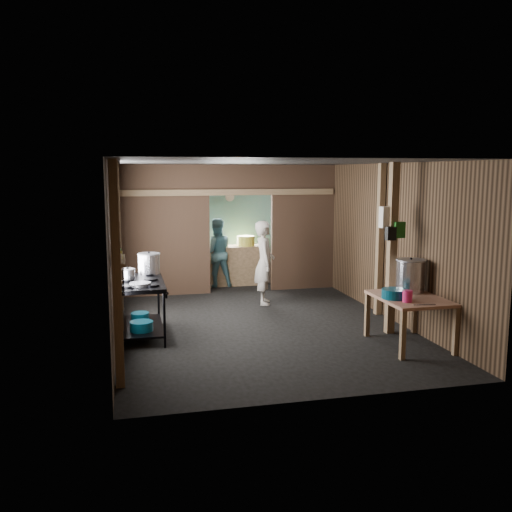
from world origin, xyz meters
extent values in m
cube|color=black|center=(0.00, 0.00, 0.00)|extent=(4.50, 7.00, 0.00)
cube|color=#3C3B3A|center=(0.00, 0.00, 2.60)|extent=(4.50, 7.00, 0.00)
cube|color=brown|center=(0.00, 3.50, 1.30)|extent=(4.50, 0.00, 2.60)
cube|color=brown|center=(0.00, -3.50, 1.30)|extent=(4.50, 0.00, 2.60)
cube|color=brown|center=(-2.25, 0.00, 1.30)|extent=(0.00, 7.00, 2.60)
cube|color=brown|center=(2.25, 0.00, 1.30)|extent=(0.00, 7.00, 2.60)
cube|color=#3F291C|center=(-1.32, 2.20, 1.30)|extent=(1.85, 0.10, 2.60)
cube|color=#3F291C|center=(1.57, 2.20, 1.30)|extent=(1.35, 0.10, 2.60)
cube|color=#3F291C|center=(0.25, 2.20, 2.30)|extent=(1.30, 0.10, 0.60)
cube|color=#719C94|center=(0.00, 3.44, 1.25)|extent=(4.40, 0.06, 2.50)
cube|color=#A07C56|center=(0.30, 2.95, 0.42)|extent=(1.20, 0.50, 0.85)
cylinder|color=silver|center=(0.25, 3.40, 1.90)|extent=(0.20, 0.03, 0.20)
cube|color=#A07C56|center=(-2.18, -2.60, 1.30)|extent=(0.10, 0.12, 2.60)
cube|color=#A07C56|center=(-2.18, -0.80, 1.30)|extent=(0.10, 0.12, 2.60)
cube|color=#A07C56|center=(-2.18, 1.20, 1.30)|extent=(0.10, 0.12, 2.60)
cube|color=#A07C56|center=(2.18, -0.20, 1.30)|extent=(0.10, 0.12, 2.60)
cube|color=#A07C56|center=(1.85, -1.30, 1.30)|extent=(0.12, 0.12, 2.60)
cube|color=#A07C56|center=(0.00, 2.15, 2.05)|extent=(4.40, 0.12, 0.12)
cylinder|color=gray|center=(-2.21, 0.40, 1.65)|extent=(0.03, 0.34, 0.34)
cylinder|color=black|center=(-2.21, 0.80, 1.55)|extent=(0.03, 0.30, 0.30)
cube|color=#A07C56|center=(-2.15, -2.10, 1.40)|extent=(0.14, 0.80, 0.03)
cylinder|color=silver|center=(-2.15, -2.35, 1.47)|extent=(0.07, 0.07, 0.10)
cylinder|color=gold|center=(-2.15, -2.10, 1.47)|extent=(0.08, 0.08, 0.10)
cylinder|color=#185B18|center=(-2.15, -1.88, 1.47)|extent=(0.06, 0.06, 0.10)
cube|color=silver|center=(1.80, -1.22, 1.78)|extent=(0.22, 0.15, 0.32)
cube|color=#185B18|center=(1.92, -1.36, 1.60)|extent=(0.16, 0.12, 0.24)
cube|color=black|center=(1.78, -1.38, 1.55)|extent=(0.14, 0.10, 0.20)
cylinder|color=#09475D|center=(-1.88, -0.90, 0.23)|extent=(0.34, 0.34, 0.14)
cylinder|color=#09475D|center=(-1.88, -0.27, 0.22)|extent=(0.28, 0.28, 0.11)
cylinder|color=#09475D|center=(1.57, -1.98, 0.77)|extent=(0.46, 0.46, 0.13)
cylinder|color=#DB2568|center=(1.63, -2.22, 0.79)|extent=(0.16, 0.16, 0.16)
cube|color=silver|center=(1.77, -2.44, 0.71)|extent=(0.30, 0.07, 0.01)
cylinder|color=gold|center=(0.52, 2.95, 0.96)|extent=(0.39, 0.39, 0.22)
imported|color=beige|center=(0.45, 1.01, 0.78)|extent=(0.47, 0.63, 1.56)
imported|color=teal|center=(-0.16, 2.81, 0.74)|extent=(0.72, 0.57, 1.47)
camera|label=1|loc=(-2.09, -9.00, 2.46)|focal=39.48mm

